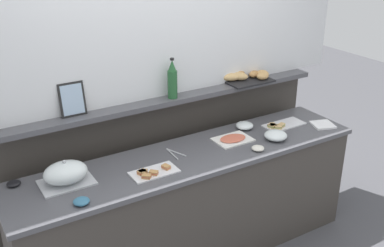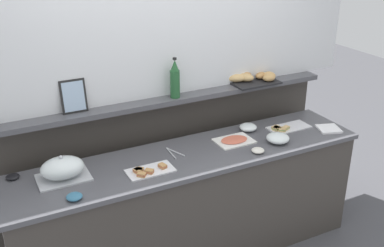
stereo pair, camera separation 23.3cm
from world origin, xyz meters
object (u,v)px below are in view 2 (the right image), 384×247
Objects in this scene: sandwich_platter_front at (148,171)px; condiment_bowl_teal at (258,150)px; glass_bowl_medium at (248,127)px; condiment_bowl_cream at (74,197)px; sandwich_platter_side at (285,128)px; wine_bottle_green at (175,80)px; bread_basket at (252,78)px; framed_picture at (74,96)px; serving_tongs at (173,152)px; serving_cloche at (62,169)px; cold_cuts_platter at (234,140)px; condiment_bowl_dark at (13,177)px; napkin_stack at (329,129)px; glass_bowl_large at (278,138)px.

sandwich_platter_front is 0.83m from condiment_bowl_teal.
glass_bowl_medium is 0.39m from condiment_bowl_teal.
glass_bowl_medium is at bearing 13.86° from condiment_bowl_cream.
sandwich_platter_side is 1.00m from wine_bottle_green.
sandwich_platter_side is at bearing -22.29° from wine_bottle_green.
bread_basket reaches higher than condiment_bowl_cream.
wine_bottle_green is at bearing 48.32° from sandwich_platter_front.
serving_tongs is at bearing -31.02° from framed_picture.
serving_cloche is (-0.53, 0.18, 0.06)m from sandwich_platter_front.
condiment_bowl_teal reaches higher than cold_cuts_platter.
framed_picture is at bearing 160.06° from cold_cuts_platter.
serving_tongs is 0.78× the size of framed_picture.
sandwich_platter_side is 0.50m from condiment_bowl_teal.
condiment_bowl_dark is (-0.30, 0.43, -0.00)m from condiment_bowl_cream.
condiment_bowl_cream is (-1.79, -0.25, 0.01)m from sandwich_platter_side.
condiment_bowl_cream is at bearing -169.29° from cold_cuts_platter.
framed_picture reaches higher than condiment_bowl_teal.
sandwich_platter_side reaches higher than condiment_bowl_teal.
condiment_bowl_dark is at bearing 171.78° from napkin_stack.
framed_picture reaches higher than serving_cloche.
sandwich_platter_side reaches higher than serving_tongs.
glass_bowl_large is 1.92m from condiment_bowl_dark.
condiment_bowl_dark is at bearing -156.59° from framed_picture.
serving_tongs is 0.82m from framed_picture.
condiment_bowl_cream is at bearing -179.63° from condiment_bowl_teal.
serving_cloche is at bearing -179.64° from serving_tongs.
sandwich_platter_side is 1.10× the size of sandwich_platter_front.
napkin_stack is 0.71× the size of framed_picture.
glass_bowl_medium is 1.62× the size of condiment_bowl_dark.
framed_picture is at bearing 179.36° from bread_basket.
sandwich_platter_side is 0.35m from napkin_stack.
napkin_stack is at bearing -16.47° from framed_picture.
bread_basket is at bearing 20.27° from condiment_bowl_cream.
sandwich_platter_side and sandwich_platter_front have the same top height.
sandwich_platter_front reaches higher than cold_cuts_platter.
condiment_bowl_dark is 0.20× the size of bread_basket.
condiment_bowl_dark is 2.04m from bread_basket.
cold_cuts_platter is (0.77, 0.14, -0.00)m from sandwich_platter_front.
condiment_bowl_teal reaches higher than serving_tongs.
sandwich_platter_side reaches higher than condiment_bowl_cream.
wine_bottle_green is (0.44, 0.49, 0.44)m from sandwich_platter_front.
wine_bottle_green reaches higher than bread_basket.
glass_bowl_large is 0.95× the size of serving_tongs.
glass_bowl_large is 1.55m from framed_picture.
framed_picture reaches higher than glass_bowl_medium.
cold_cuts_platter is at bearing -179.03° from sandwich_platter_side.
sandwich_platter_front is 0.56m from serving_cloche.
bread_basket is (-0.40, 0.55, 0.33)m from napkin_stack.
cold_cuts_platter is at bearing -1.50° from serving_cloche.
sandwich_platter_side reaches higher than napkin_stack.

